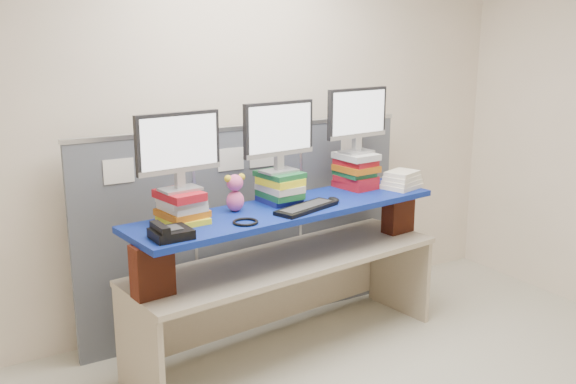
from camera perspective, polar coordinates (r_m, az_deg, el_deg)
room at (r=3.18m, az=11.07°, el=-0.27°), size 5.00×4.00×2.80m
cubicle_partition at (r=4.78m, az=-3.50°, el=-3.10°), size 2.60×0.06×1.53m
desk at (r=4.42m, az=0.00°, el=-7.51°), size 2.32×0.93×0.69m
brick_pier_left at (r=3.78m, az=-11.97°, el=-6.81°), size 0.25×0.15×0.32m
brick_pier_right at (r=4.95m, az=9.77°, el=-1.75°), size 0.25×0.15×0.32m
blue_board at (r=4.27m, az=0.00°, el=-1.56°), size 2.28×0.82×0.04m
book_stack_left at (r=3.96m, az=-9.45°, el=-1.29°), size 0.29×0.33×0.20m
book_stack_center at (r=4.35m, az=-0.73°, el=0.45°), size 0.28×0.34×0.21m
book_stack_right at (r=4.78m, az=6.04°, el=1.94°), size 0.27×0.33×0.27m
monitor_left at (r=3.88m, az=-9.71°, el=4.00°), size 0.55×0.18×0.47m
monitor_center at (r=4.27m, az=-0.81°, el=5.31°), size 0.55×0.18×0.47m
monitor_right at (r=4.72m, az=6.18°, el=6.70°), size 0.55×0.18×0.47m
keyboard at (r=4.19m, az=1.64°, el=-1.41°), size 0.51×0.31×0.03m
mouse at (r=4.39m, az=4.09°, el=-0.67°), size 0.08×0.12×0.03m
desk_phone at (r=3.66m, az=-10.47°, el=-3.57°), size 0.22×0.20×0.09m
headset at (r=3.90m, az=-3.81°, el=-2.67°), size 0.21×0.21×0.02m
plush_toy at (r=4.14m, az=-4.73°, el=-0.03°), size 0.14×0.11×0.24m
binder_stack at (r=4.84m, az=10.09°, el=1.05°), size 0.32×0.29×0.13m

